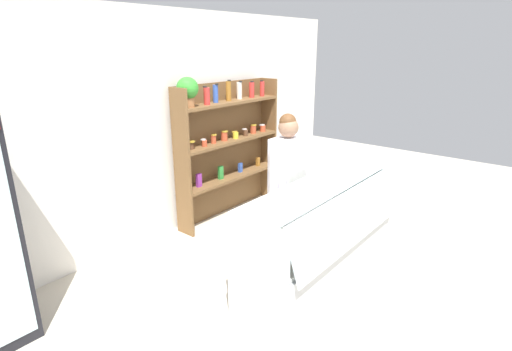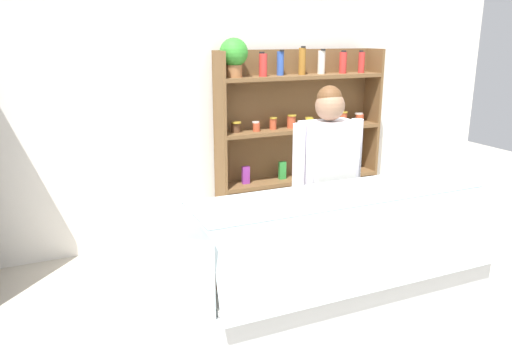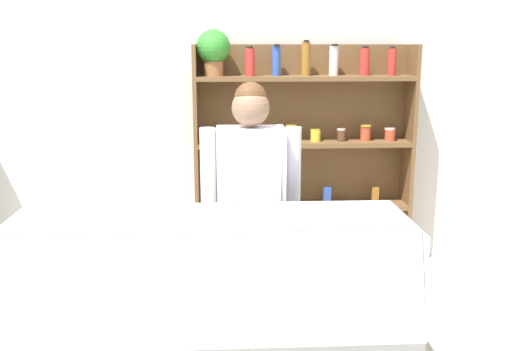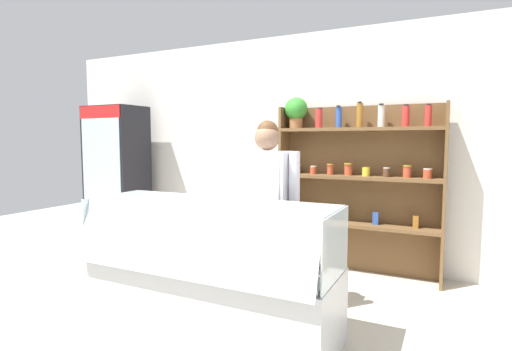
% 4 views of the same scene
% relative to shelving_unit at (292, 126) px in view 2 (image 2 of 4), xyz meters
% --- Properties ---
extents(ground_plane, '(12.00, 12.00, 0.00)m').
position_rel_shelving_unit_xyz_m(ground_plane, '(-0.80, -1.96, -1.09)').
color(ground_plane, beige).
extents(back_wall, '(6.80, 0.10, 2.70)m').
position_rel_shelving_unit_xyz_m(back_wall, '(-0.80, 0.23, 0.26)').
color(back_wall, white).
rests_on(back_wall, ground).
extents(shelving_unit, '(1.73, 0.29, 1.94)m').
position_rel_shelving_unit_xyz_m(shelving_unit, '(0.00, 0.00, 0.00)').
color(shelving_unit, brown).
rests_on(shelving_unit, ground).
extents(deli_display_case, '(1.94, 0.72, 1.01)m').
position_rel_shelving_unit_xyz_m(deli_display_case, '(-0.64, -1.89, -0.77)').
color(deli_display_case, silver).
rests_on(deli_display_case, ground).
extents(shop_clerk, '(0.57, 0.25, 1.62)m').
position_rel_shelving_unit_xyz_m(shop_clerk, '(-0.41, -1.33, -0.14)').
color(shop_clerk, '#4C4233').
rests_on(shop_clerk, ground).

